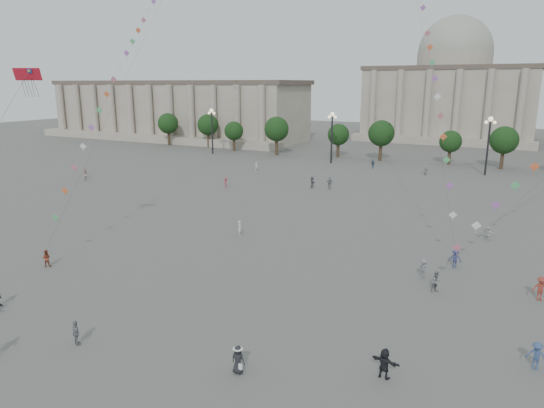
% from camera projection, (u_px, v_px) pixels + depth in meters
% --- Properties ---
extents(ground, '(360.00, 360.00, 0.00)m').
position_uv_depth(ground, '(184.00, 315.00, 35.30)').
color(ground, '#5A5755').
rests_on(ground, ground).
extents(hall_west, '(84.00, 26.22, 17.20)m').
position_uv_depth(hall_west, '(174.00, 110.00, 147.61)').
color(hall_west, gray).
rests_on(hall_west, ground).
extents(hall_central, '(48.30, 34.30, 35.50)m').
position_uv_depth(hall_central, '(451.00, 91.00, 143.15)').
color(hall_central, gray).
rests_on(hall_central, ground).
extents(tree_row, '(137.12, 5.12, 8.00)m').
position_uv_depth(tree_row, '(413.00, 137.00, 101.17)').
color(tree_row, '#38271C').
rests_on(tree_row, ground).
extents(lamp_post_far_west, '(2.00, 0.90, 10.65)m').
position_uv_depth(lamp_post_far_west, '(212.00, 123.00, 113.90)').
color(lamp_post_far_west, '#262628').
rests_on(lamp_post_far_west, ground).
extents(lamp_post_mid_west, '(2.00, 0.90, 10.65)m').
position_uv_depth(lamp_post_mid_west, '(332.00, 128.00, 100.50)').
color(lamp_post_mid_west, '#262628').
rests_on(lamp_post_mid_west, ground).
extents(lamp_post_mid_east, '(2.00, 0.90, 10.65)m').
position_uv_depth(lamp_post_mid_east, '(489.00, 135.00, 87.11)').
color(lamp_post_mid_east, '#262628').
rests_on(lamp_post_mid_east, ground).
extents(person_crowd_0, '(0.99, 0.43, 1.68)m').
position_uv_depth(person_crowd_0, '(373.00, 164.00, 96.10)').
color(person_crowd_0, navy).
rests_on(person_crowd_0, ground).
extents(person_crowd_1, '(1.03, 1.10, 1.80)m').
position_uv_depth(person_crowd_1, '(86.00, 175.00, 83.97)').
color(person_crowd_1, '#B6B5B1').
rests_on(person_crowd_1, ground).
extents(person_crowd_2, '(0.95, 1.14, 1.54)m').
position_uv_depth(person_crowd_2, '(85.00, 173.00, 86.42)').
color(person_crowd_2, maroon).
rests_on(person_crowd_2, ground).
extents(person_crowd_3, '(1.76, 0.82, 1.82)m').
position_uv_depth(person_crowd_3, '(385.00, 363.00, 27.57)').
color(person_crowd_3, black).
rests_on(person_crowd_3, ground).
extents(person_crowd_4, '(1.25, 1.43, 1.56)m').
position_uv_depth(person_crowd_4, '(426.00, 170.00, 89.32)').
color(person_crowd_4, '#B6B7B2').
rests_on(person_crowd_4, ground).
extents(person_crowd_6, '(1.32, 1.08, 1.79)m').
position_uv_depth(person_crowd_6, '(423.00, 269.00, 41.71)').
color(person_crowd_6, slate).
rests_on(person_crowd_6, ground).
extents(person_crowd_7, '(1.47, 0.83, 1.51)m').
position_uv_depth(person_crowd_7, '(488.00, 233.00, 51.97)').
color(person_crowd_7, silver).
rests_on(person_crowd_7, ground).
extents(person_crowd_8, '(1.38, 0.99, 1.94)m').
position_uv_depth(person_crowd_8, '(541.00, 289.00, 37.47)').
color(person_crowd_8, maroon).
rests_on(person_crowd_8, ground).
extents(person_crowd_10, '(0.46, 0.68, 1.81)m').
position_uv_depth(person_crowd_10, '(256.00, 167.00, 92.26)').
color(person_crowd_10, silver).
rests_on(person_crowd_10, ground).
extents(person_crowd_12, '(1.52, 1.80, 1.95)m').
position_uv_depth(person_crowd_12, '(312.00, 182.00, 77.79)').
color(person_crowd_12, slate).
rests_on(person_crowd_12, ground).
extents(person_crowd_13, '(0.64, 0.72, 1.65)m').
position_uv_depth(person_crowd_13, '(240.00, 228.00, 53.65)').
color(person_crowd_13, silver).
rests_on(person_crowd_13, ground).
extents(person_crowd_14, '(1.24, 0.87, 1.74)m').
position_uv_depth(person_crowd_14, '(536.00, 356.00, 28.42)').
color(person_crowd_14, '#344976').
rests_on(person_crowd_14, ground).
extents(person_crowd_16, '(1.22, 0.92, 1.92)m').
position_uv_depth(person_crowd_16, '(329.00, 183.00, 77.04)').
color(person_crowd_16, slate).
rests_on(person_crowd_16, ground).
extents(person_crowd_17, '(1.10, 1.18, 1.60)m').
position_uv_depth(person_crowd_17, '(226.00, 183.00, 78.00)').
color(person_crowd_17, '#9C2A37').
rests_on(person_crowd_17, ground).
extents(tourist_3, '(1.06, 0.78, 1.68)m').
position_uv_depth(tourist_3, '(76.00, 333.00, 31.07)').
color(tourist_3, slate).
rests_on(tourist_3, ground).
extents(kite_flyer_0, '(0.99, 0.96, 1.61)m').
position_uv_depth(kite_flyer_0, '(46.00, 258.00, 44.43)').
color(kite_flyer_0, brown).
rests_on(kite_flyer_0, ground).
extents(kite_flyer_1, '(1.18, 0.73, 1.75)m').
position_uv_depth(kite_flyer_1, '(455.00, 259.00, 44.10)').
color(kite_flyer_1, navy).
rests_on(kite_flyer_1, ground).
extents(kite_flyer_2, '(1.05, 1.06, 1.73)m').
position_uv_depth(kite_flyer_2, '(436.00, 282.00, 39.02)').
color(kite_flyer_2, slate).
rests_on(kite_flyer_2, ground).
extents(hat_person, '(0.85, 0.60, 1.71)m').
position_uv_depth(hat_person, '(238.00, 359.00, 28.04)').
color(hat_person, black).
rests_on(hat_person, ground).
extents(dragon_kite, '(2.13, 7.05, 19.91)m').
position_uv_depth(dragon_kite, '(27.00, 84.00, 41.09)').
color(dragon_kite, red).
rests_on(dragon_kite, ground).
extents(kite_train_west, '(18.60, 48.24, 66.92)m').
position_uv_depth(kite_train_west, '(144.00, 26.00, 65.43)').
color(kite_train_west, '#3F3F3F').
rests_on(kite_train_west, ground).
extents(kite_train_mid, '(18.85, 47.07, 69.25)m').
position_uv_depth(kite_train_mid, '(421.00, 3.00, 63.97)').
color(kite_train_mid, '#3F3F3F').
rests_on(kite_train_mid, ground).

